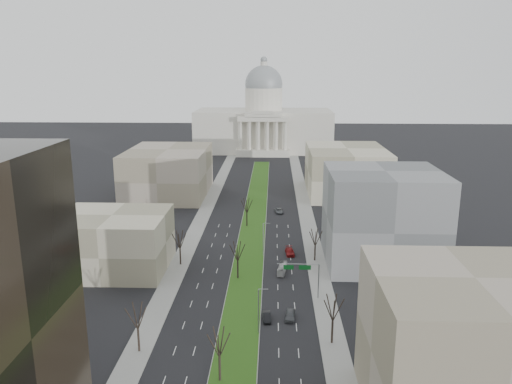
% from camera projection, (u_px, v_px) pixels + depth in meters
% --- Properties ---
extents(ground, '(600.00, 600.00, 0.00)m').
position_uv_depth(ground, '(253.00, 227.00, 157.49)').
color(ground, black).
rests_on(ground, ground).
extents(median, '(8.00, 222.03, 0.20)m').
position_uv_depth(median, '(253.00, 227.00, 156.48)').
color(median, '#999993').
rests_on(median, ground).
extents(sidewalk_left, '(5.00, 330.00, 0.15)m').
position_uv_depth(sidewalk_left, '(184.00, 254.00, 133.86)').
color(sidewalk_left, gray).
rests_on(sidewalk_left, ground).
extents(sidewalk_right, '(5.00, 330.00, 0.15)m').
position_uv_depth(sidewalk_right, '(315.00, 256.00, 132.62)').
color(sidewalk_right, gray).
rests_on(sidewalk_right, ground).
extents(capitol, '(80.00, 46.00, 55.00)m').
position_uv_depth(capitol, '(264.00, 123.00, 298.51)').
color(capitol, beige).
rests_on(capitol, ground).
extents(building_beige_left, '(26.00, 22.00, 14.00)m').
position_uv_depth(building_beige_left, '(114.00, 242.00, 123.02)').
color(building_beige_left, '#9E987B').
rests_on(building_beige_left, ground).
extents(building_tan_right, '(26.00, 24.00, 22.00)m').
position_uv_depth(building_tan_right, '(466.00, 352.00, 68.35)').
color(building_tan_right, gray).
rests_on(building_tan_right, ground).
extents(building_grey_right, '(28.00, 26.00, 24.00)m').
position_uv_depth(building_grey_right, '(382.00, 217.00, 126.23)').
color(building_grey_right, slate).
rests_on(building_grey_right, ground).
extents(building_far_left, '(30.00, 40.00, 18.00)m').
position_uv_depth(building_far_left, '(168.00, 172.00, 195.30)').
color(building_far_left, gray).
rests_on(building_far_left, ground).
extents(building_far_right, '(30.00, 40.00, 18.00)m').
position_uv_depth(building_far_right, '(346.00, 171.00, 197.68)').
color(building_far_right, '#9E987B').
rests_on(building_far_right, ground).
extents(tree_left_mid, '(5.40, 5.40, 9.72)m').
position_uv_depth(tree_left_mid, '(137.00, 316.00, 86.60)').
color(tree_left_mid, black).
rests_on(tree_left_mid, ground).
extents(tree_left_far, '(5.28, 5.28, 9.50)m').
position_uv_depth(tree_left_far, '(180.00, 239.00, 125.41)').
color(tree_left_far, black).
rests_on(tree_left_far, ground).
extents(tree_right_mid, '(5.52, 5.52, 9.94)m').
position_uv_depth(tree_right_mid, '(333.00, 307.00, 89.23)').
color(tree_right_mid, black).
rests_on(tree_right_mid, ground).
extents(tree_right_far, '(5.04, 5.04, 9.07)m').
position_uv_depth(tree_right_far, '(315.00, 237.00, 128.15)').
color(tree_right_far, black).
rests_on(tree_right_far, ground).
extents(tree_median_a, '(5.40, 5.40, 9.72)m').
position_uv_depth(tree_median_a, '(219.00, 342.00, 78.32)').
color(tree_median_a, black).
rests_on(tree_median_a, ground).
extents(tree_median_b, '(5.40, 5.40, 9.72)m').
position_uv_depth(tree_median_b, '(238.00, 251.00, 117.09)').
color(tree_median_b, black).
rests_on(tree_median_b, ground).
extents(tree_median_c, '(5.40, 5.40, 9.72)m').
position_uv_depth(tree_median_c, '(247.00, 205.00, 155.86)').
color(tree_median_c, black).
rests_on(tree_median_c, ground).
extents(streetlamp_median_b, '(1.90, 0.20, 9.16)m').
position_uv_depth(streetlamp_median_b, '(259.00, 310.00, 93.18)').
color(streetlamp_median_b, gray).
rests_on(streetlamp_median_b, ground).
extents(streetlamp_median_c, '(1.90, 0.20, 9.16)m').
position_uv_depth(streetlamp_median_c, '(263.00, 239.00, 131.95)').
color(streetlamp_median_c, gray).
rests_on(streetlamp_median_c, ground).
extents(mast_arm_signs, '(9.12, 0.24, 8.09)m').
position_uv_depth(mast_arm_signs, '(306.00, 272.00, 107.09)').
color(mast_arm_signs, gray).
rests_on(mast_arm_signs, ground).
extents(car_grey_near, '(2.34, 4.98, 1.65)m').
position_uv_depth(car_grey_near, '(290.00, 315.00, 99.65)').
color(car_grey_near, '#484B4F').
rests_on(car_grey_near, ground).
extents(car_black, '(1.87, 4.46, 1.43)m').
position_uv_depth(car_black, '(267.00, 317.00, 99.16)').
color(car_black, black).
rests_on(car_black, ground).
extents(car_red, '(2.73, 5.68, 1.60)m').
position_uv_depth(car_red, '(290.00, 252.00, 133.85)').
color(car_red, maroon).
rests_on(car_red, ground).
extents(car_grey_far, '(3.12, 5.50, 1.45)m').
position_uv_depth(car_grey_far, '(279.00, 211.00, 172.21)').
color(car_grey_far, '#55595E').
rests_on(car_grey_far, ground).
extents(box_van, '(2.61, 7.19, 1.96)m').
position_uv_depth(box_van, '(282.00, 269.00, 122.11)').
color(box_van, '#BCBCBC').
rests_on(box_van, ground).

